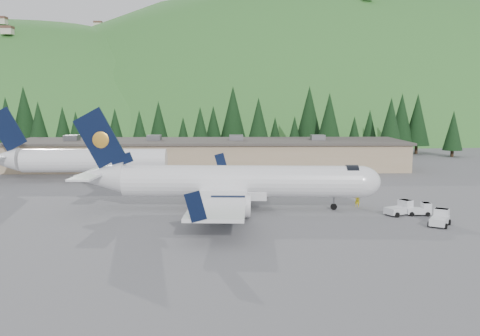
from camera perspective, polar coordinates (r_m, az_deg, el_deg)
name	(u,v)px	position (r m, az deg, el deg)	size (l,w,h in m)	color
ground	(241,209)	(61.14, 0.12, -4.43)	(600.00, 600.00, 0.00)	slate
airliner	(232,182)	(60.63, -0.84, -1.55)	(35.00, 32.81, 11.62)	white
second_airliner	(75,160)	(85.64, -17.16, 0.84)	(27.50, 11.00, 10.05)	white
baggage_tug_a	(401,208)	(60.62, 16.75, -4.15)	(3.34, 2.80, 1.59)	silver
baggage_tug_b	(420,209)	(61.20, 18.68, -4.21)	(2.60, 1.62, 1.37)	silver
baggage_tug_c	(440,218)	(56.81, 20.56, -5.06)	(2.84, 3.28, 1.57)	silver
terminal_building	(209,154)	(98.41, -3.33, 1.52)	(71.00, 17.00, 6.10)	tan
ramp_worker	(357,200)	(63.68, 12.40, -3.36)	(0.61, 0.40, 1.68)	yellow
tree_line	(213,123)	(121.37, -2.92, 4.85)	(113.07, 16.19, 14.53)	black
hills	(334,285)	(288.90, 9.98, -12.15)	(614.00, 330.00, 300.00)	#286226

